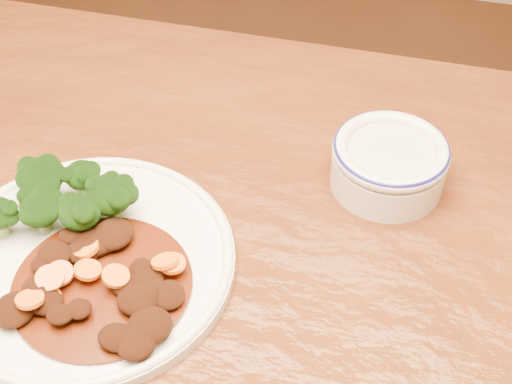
# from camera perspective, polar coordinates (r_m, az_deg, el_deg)

# --- Properties ---
(dining_table) EXTENTS (1.50, 0.91, 0.75)m
(dining_table) POSITION_cam_1_polar(r_m,az_deg,el_deg) (0.79, -3.24, -10.80)
(dining_table) COLOR #562A0F
(dining_table) RESTS_ON ground
(dinner_plate) EXTENTS (0.30, 0.30, 0.02)m
(dinner_plate) POSITION_cam_1_polar(r_m,az_deg,el_deg) (0.75, -13.38, -5.38)
(dinner_plate) COLOR white
(dinner_plate) RESTS_ON dining_table
(broccoli_florets) EXTENTS (0.15, 0.11, 0.05)m
(broccoli_florets) POSITION_cam_1_polar(r_m,az_deg,el_deg) (0.77, -15.39, -0.39)
(broccoli_florets) COLOR #84A454
(broccoli_florets) RESTS_ON dinner_plate
(mince_stew) EXTENTS (0.18, 0.18, 0.03)m
(mince_stew) POSITION_cam_1_polar(r_m,az_deg,el_deg) (0.71, -12.15, -7.28)
(mince_stew) COLOR #471B07
(mince_stew) RESTS_ON dinner_plate
(dip_bowl) EXTENTS (0.13, 0.13, 0.06)m
(dip_bowl) POSITION_cam_1_polar(r_m,az_deg,el_deg) (0.81, 10.60, 2.37)
(dip_bowl) COLOR silver
(dip_bowl) RESTS_ON dining_table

